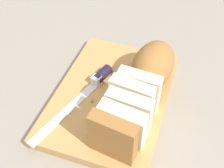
% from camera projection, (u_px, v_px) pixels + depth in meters
% --- Properties ---
extents(ground_plane, '(3.00, 3.00, 0.00)m').
position_uv_depth(ground_plane, '(112.00, 99.00, 0.67)').
color(ground_plane, gray).
extents(cutting_board, '(0.38, 0.27, 0.02)m').
position_uv_depth(cutting_board, '(112.00, 96.00, 0.66)').
color(cutting_board, tan).
rests_on(cutting_board, ground_plane).
extents(bread_loaf, '(0.32, 0.12, 0.10)m').
position_uv_depth(bread_loaf, '(142.00, 86.00, 0.60)').
color(bread_loaf, '#996633').
rests_on(bread_loaf, cutting_board).
extents(bread_knife, '(0.26, 0.10, 0.03)m').
position_uv_depth(bread_knife, '(94.00, 83.00, 0.66)').
color(bread_knife, silver).
rests_on(bread_knife, cutting_board).
extents(crumb_near_knife, '(0.00, 0.00, 0.00)m').
position_uv_depth(crumb_near_knife, '(125.00, 107.00, 0.62)').
color(crumb_near_knife, tan).
rests_on(crumb_near_knife, cutting_board).
extents(crumb_near_loaf, '(0.00, 0.00, 0.00)m').
position_uv_depth(crumb_near_loaf, '(86.00, 96.00, 0.65)').
color(crumb_near_loaf, tan).
rests_on(crumb_near_loaf, cutting_board).
extents(crumb_stray_left, '(0.01, 0.01, 0.01)m').
position_uv_depth(crumb_stray_left, '(92.00, 101.00, 0.63)').
color(crumb_stray_left, tan).
rests_on(crumb_stray_left, cutting_board).
extents(crumb_stray_right, '(0.01, 0.01, 0.01)m').
position_uv_depth(crumb_stray_right, '(114.00, 100.00, 0.63)').
color(crumb_stray_right, tan).
rests_on(crumb_stray_right, cutting_board).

